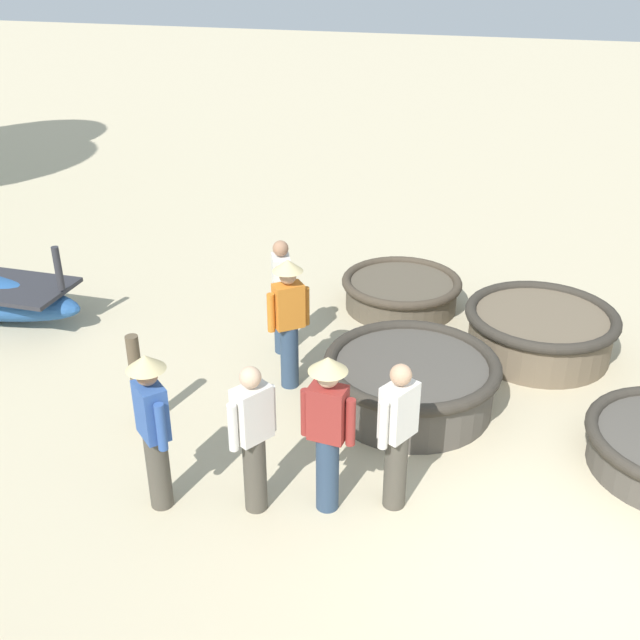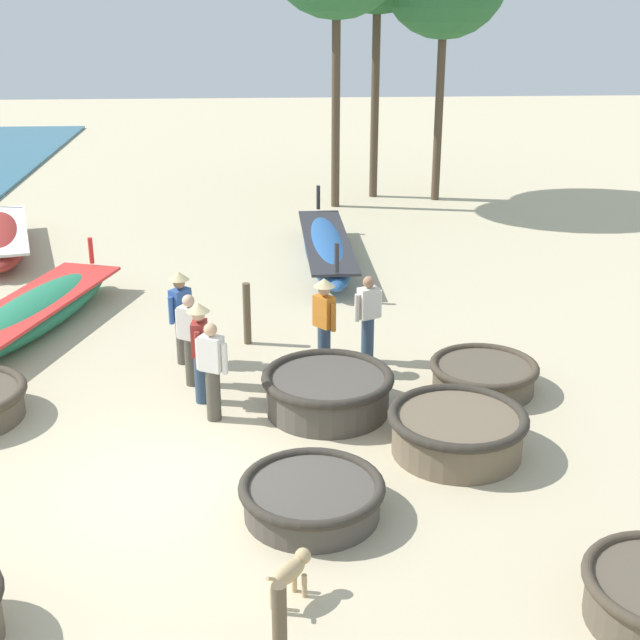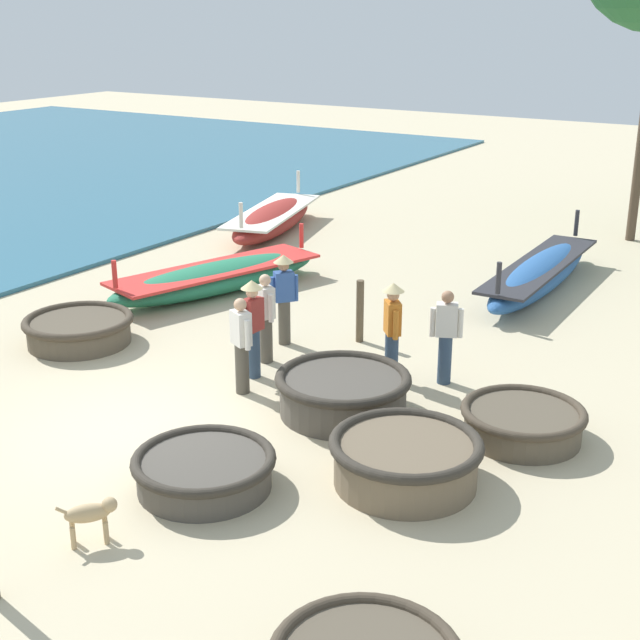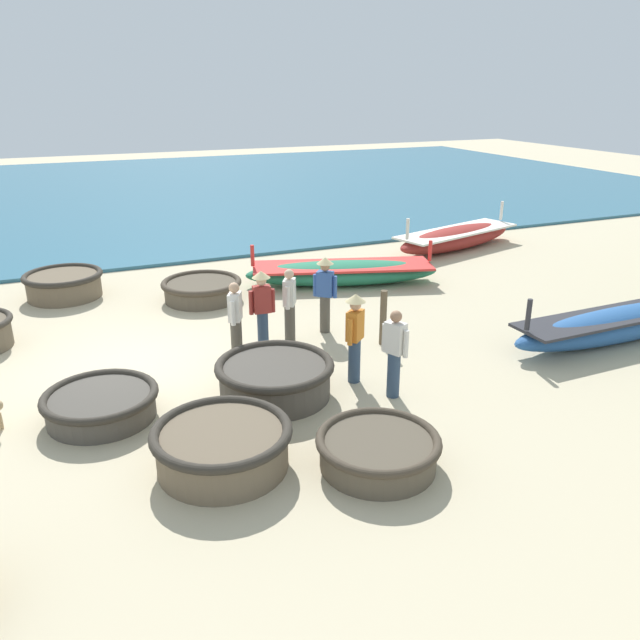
{
  "view_description": "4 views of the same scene",
  "coord_description": "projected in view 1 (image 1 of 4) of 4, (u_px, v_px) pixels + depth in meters",
  "views": [
    {
      "loc": [
        -5.15,
        0.94,
        4.92
      ],
      "look_at": [
        1.92,
        3.08,
        1.14
      ],
      "focal_mm": 42.0,
      "sensor_mm": 36.0,
      "label": 1
    },
    {
      "loc": [
        1.44,
        -10.28,
        6.32
      ],
      "look_at": [
        2.23,
        4.08,
        0.74
      ],
      "focal_mm": 50.0,
      "sensor_mm": 36.0,
      "label": 2
    },
    {
      "loc": [
        8.38,
        -8.46,
        5.78
      ],
      "look_at": [
        1.09,
        3.26,
        0.92
      ],
      "focal_mm": 50.0,
      "sensor_mm": 36.0,
      "label": 3
    },
    {
      "loc": [
        11.4,
        -1.0,
        5.06
      ],
      "look_at": [
        1.06,
        3.42,
        0.79
      ],
      "focal_mm": 35.0,
      "sensor_mm": 36.0,
      "label": 4
    }
  ],
  "objects": [
    {
      "name": "coracle_nearest",
      "position": [
        401.0,
        291.0,
        11.06
      ],
      "size": [
        1.77,
        1.77,
        0.48
      ],
      "color": "brown",
      "rests_on": "ground"
    },
    {
      "name": "fisherman_standing_left",
      "position": [
        282.0,
        294.0,
        9.61
      ],
      "size": [
        0.49,
        0.34,
        1.57
      ],
      "color": "#2D425B",
      "rests_on": "ground"
    },
    {
      "name": "coracle_upturned",
      "position": [
        540.0,
        330.0,
        9.79
      ],
      "size": [
        1.98,
        1.98,
        0.64
      ],
      "color": "brown",
      "rests_on": "ground"
    },
    {
      "name": "coracle_front_right",
      "position": [
        411.0,
        380.0,
        8.66
      ],
      "size": [
        2.05,
        2.05,
        0.65
      ],
      "color": "#4C473F",
      "rests_on": "ground"
    },
    {
      "name": "fisherman_with_hat",
      "position": [
        153.0,
        423.0,
        6.86
      ],
      "size": [
        0.39,
        0.42,
        1.67
      ],
      "color": "#4C473D",
      "rests_on": "ground"
    },
    {
      "name": "fisherman_hauling",
      "position": [
        398.0,
        433.0,
        6.92
      ],
      "size": [
        0.48,
        0.35,
        1.57
      ],
      "color": "#4C473D",
      "rests_on": "ground"
    },
    {
      "name": "ground_plane",
      "position": [
        600.0,
        585.0,
        6.38
      ],
      "size": [
        80.0,
        80.0,
        0.0
      ],
      "primitive_type": "plane",
      "color": "#C6B793"
    },
    {
      "name": "fisherman_standing_right",
      "position": [
        289.0,
        316.0,
        8.8
      ],
      "size": [
        0.39,
        0.42,
        1.67
      ],
      "color": "#2D425B",
      "rests_on": "ground"
    },
    {
      "name": "fisherman_by_coracle",
      "position": [
        328.0,
        425.0,
        6.83
      ],
      "size": [
        0.36,
        0.53,
        1.67
      ],
      "color": "#2D425B",
      "rests_on": "ground"
    },
    {
      "name": "mooring_post_shoreline",
      "position": [
        137.0,
        383.0,
        8.18
      ],
      "size": [
        0.14,
        0.14,
        1.16
      ],
      "primitive_type": "cylinder",
      "color": "brown",
      "rests_on": "ground"
    },
    {
      "name": "fisherman_crouching",
      "position": [
        253.0,
        436.0,
        6.88
      ],
      "size": [
        0.47,
        0.36,
        1.57
      ],
      "color": "#4C473D",
      "rests_on": "ground"
    }
  ]
}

